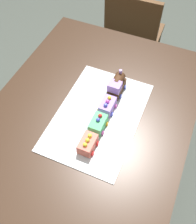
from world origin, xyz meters
The scene contains 8 objects.
ground_plane centered at (0.00, 0.00, 0.00)m, with size 8.00×8.00×0.00m, color #474C44.
dining_table centered at (0.00, 0.00, 0.63)m, with size 1.40×1.00×0.74m.
chair centered at (-1.03, -0.08, 0.47)m, with size 0.41×0.41×0.86m.
cake_board centered at (-0.03, 0.05, 0.74)m, with size 0.60×0.40×0.00m, color silver.
cake_locomotive centered at (-0.21, 0.07, 0.79)m, with size 0.14×0.08×0.12m.
cake_car_flatbed_lavender centered at (-0.08, 0.07, 0.77)m, with size 0.10×0.08×0.07m.
cake_car_caboose_mint_green centered at (0.03, 0.07, 0.77)m, with size 0.10×0.08×0.07m.
cake_car_hopper_coral centered at (0.15, 0.07, 0.77)m, with size 0.10×0.08×0.07m.
Camera 1 is at (0.67, 0.34, 1.82)m, focal length 42.29 mm.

